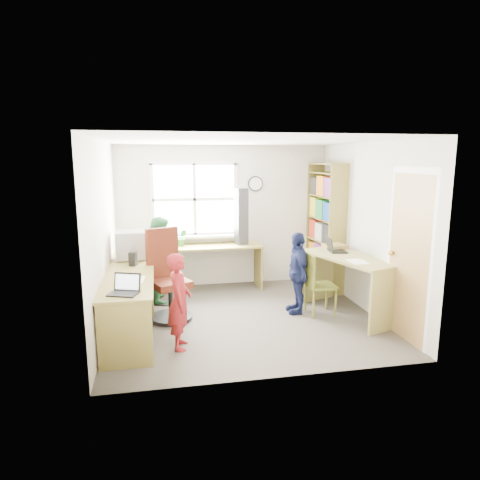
{
  "coord_description": "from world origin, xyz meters",
  "views": [
    {
      "loc": [
        -1.13,
        -5.52,
        2.16
      ],
      "look_at": [
        0.0,
        0.25,
        1.05
      ],
      "focal_mm": 32.0,
      "sensor_mm": 36.0,
      "label": 1
    }
  ],
  "objects_px": {
    "laptop_right": "(334,248)",
    "person_navy": "(297,273)",
    "wooden_chair": "(316,282)",
    "person_green": "(162,259)",
    "cd_tower": "(241,217)",
    "person_red": "(179,301)",
    "laptop_left": "(125,289)",
    "l_desk": "(146,298)",
    "crt_monitor": "(131,245)",
    "swivel_chair": "(167,281)",
    "right_desk": "(350,272)",
    "potted_plant": "(182,238)",
    "bookshelf": "(325,229)"
  },
  "relations": [
    {
      "from": "laptop_left",
      "to": "cd_tower",
      "type": "distance_m",
      "value": 3.0
    },
    {
      "from": "cd_tower",
      "to": "person_navy",
      "type": "bearing_deg",
      "value": -85.51
    },
    {
      "from": "potted_plant",
      "to": "laptop_left",
      "type": "bearing_deg",
      "value": -107.35
    },
    {
      "from": "cd_tower",
      "to": "l_desk",
      "type": "bearing_deg",
      "value": -149.42
    },
    {
      "from": "laptop_left",
      "to": "person_red",
      "type": "relative_size",
      "value": 0.33
    },
    {
      "from": "l_desk",
      "to": "person_green",
      "type": "bearing_deg",
      "value": 80.13
    },
    {
      "from": "bookshelf",
      "to": "person_green",
      "type": "height_order",
      "value": "bookshelf"
    },
    {
      "from": "l_desk",
      "to": "crt_monitor",
      "type": "distance_m",
      "value": 1.08
    },
    {
      "from": "laptop_left",
      "to": "potted_plant",
      "type": "bearing_deg",
      "value": 92.88
    },
    {
      "from": "swivel_chair",
      "to": "laptop_right",
      "type": "relative_size",
      "value": 3.55
    },
    {
      "from": "laptop_right",
      "to": "person_navy",
      "type": "xyz_separation_m",
      "value": [
        -0.6,
        -0.13,
        -0.31
      ]
    },
    {
      "from": "potted_plant",
      "to": "person_green",
      "type": "relative_size",
      "value": 0.21
    },
    {
      "from": "l_desk",
      "to": "laptop_left",
      "type": "relative_size",
      "value": 8.04
    },
    {
      "from": "bookshelf",
      "to": "person_green",
      "type": "xyz_separation_m",
      "value": [
        -2.74,
        -0.2,
        -0.35
      ]
    },
    {
      "from": "laptop_left",
      "to": "cd_tower",
      "type": "xyz_separation_m",
      "value": [
        1.75,
        2.4,
        0.42
      ]
    },
    {
      "from": "right_desk",
      "to": "wooden_chair",
      "type": "relative_size",
      "value": 1.83
    },
    {
      "from": "crt_monitor",
      "to": "person_navy",
      "type": "distance_m",
      "value": 2.4
    },
    {
      "from": "swivel_chair",
      "to": "potted_plant",
      "type": "relative_size",
      "value": 4.47
    },
    {
      "from": "person_green",
      "to": "person_red",
      "type": "bearing_deg",
      "value": 178.81
    },
    {
      "from": "cd_tower",
      "to": "person_red",
      "type": "relative_size",
      "value": 0.84
    },
    {
      "from": "swivel_chair",
      "to": "laptop_right",
      "type": "xyz_separation_m",
      "value": [
        2.41,
        0.0,
        0.36
      ]
    },
    {
      "from": "right_desk",
      "to": "person_green",
      "type": "distance_m",
      "value": 2.81
    },
    {
      "from": "swivel_chair",
      "to": "laptop_left",
      "type": "bearing_deg",
      "value": -134.97
    },
    {
      "from": "wooden_chair",
      "to": "person_green",
      "type": "xyz_separation_m",
      "value": [
        -2.12,
        1.05,
        0.19
      ]
    },
    {
      "from": "laptop_right",
      "to": "person_red",
      "type": "distance_m",
      "value": 2.53
    },
    {
      "from": "swivel_chair",
      "to": "person_green",
      "type": "relative_size",
      "value": 0.94
    },
    {
      "from": "bookshelf",
      "to": "person_red",
      "type": "height_order",
      "value": "bookshelf"
    },
    {
      "from": "person_red",
      "to": "person_navy",
      "type": "bearing_deg",
      "value": -57.13
    },
    {
      "from": "person_red",
      "to": "person_green",
      "type": "height_order",
      "value": "person_green"
    },
    {
      "from": "swivel_chair",
      "to": "person_green",
      "type": "distance_m",
      "value": 0.81
    },
    {
      "from": "swivel_chair",
      "to": "laptop_left",
      "type": "xyz_separation_m",
      "value": [
        -0.47,
        -1.16,
        0.26
      ]
    },
    {
      "from": "cd_tower",
      "to": "person_navy",
      "type": "distance_m",
      "value": 1.6
    },
    {
      "from": "person_green",
      "to": "person_navy",
      "type": "height_order",
      "value": "person_green"
    },
    {
      "from": "l_desk",
      "to": "crt_monitor",
      "type": "bearing_deg",
      "value": 102.25
    },
    {
      "from": "laptop_left",
      "to": "person_green",
      "type": "bearing_deg",
      "value": 98.42
    },
    {
      "from": "cd_tower",
      "to": "wooden_chair",
      "type": "bearing_deg",
      "value": -79.49
    },
    {
      "from": "right_desk",
      "to": "laptop_left",
      "type": "bearing_deg",
      "value": 177.49
    },
    {
      "from": "wooden_chair",
      "to": "cd_tower",
      "type": "distance_m",
      "value": 1.84
    },
    {
      "from": "wooden_chair",
      "to": "laptop_right",
      "type": "relative_size",
      "value": 2.49
    },
    {
      "from": "l_desk",
      "to": "person_navy",
      "type": "height_order",
      "value": "person_navy"
    },
    {
      "from": "swivel_chair",
      "to": "laptop_right",
      "type": "height_order",
      "value": "swivel_chair"
    },
    {
      "from": "cd_tower",
      "to": "potted_plant",
      "type": "distance_m",
      "value": 1.04
    },
    {
      "from": "laptop_left",
      "to": "cd_tower",
      "type": "relative_size",
      "value": 0.39
    },
    {
      "from": "right_desk",
      "to": "crt_monitor",
      "type": "height_order",
      "value": "crt_monitor"
    },
    {
      "from": "right_desk",
      "to": "person_navy",
      "type": "xyz_separation_m",
      "value": [
        -0.69,
        0.22,
        -0.03
      ]
    },
    {
      "from": "right_desk",
      "to": "bookshelf",
      "type": "xyz_separation_m",
      "value": [
        0.17,
        1.33,
        0.39
      ]
    },
    {
      "from": "wooden_chair",
      "to": "laptop_right",
      "type": "distance_m",
      "value": 0.61
    },
    {
      "from": "crt_monitor",
      "to": "right_desk",
      "type": "bearing_deg",
      "value": -16.11
    },
    {
      "from": "person_red",
      "to": "potted_plant",
      "type": "bearing_deg",
      "value": 1.42
    },
    {
      "from": "bookshelf",
      "to": "potted_plant",
      "type": "bearing_deg",
      "value": 173.46
    }
  ]
}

